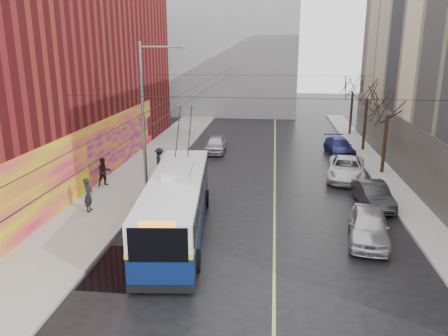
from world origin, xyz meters
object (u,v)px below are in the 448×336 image
object	(u,v)px
tree_near	(389,104)
parked_car_a	(369,226)
streetlight_pole	(146,115)
tree_mid	(368,89)
pedestrian_c	(160,161)
following_car	(216,144)
parked_car_c	(346,168)
trolleybus	(177,204)
parked_car_b	(373,195)
parked_car_d	(339,146)
pedestrian_a	(88,195)
pedestrian_b	(104,172)
tree_far	(353,84)

from	to	relation	value
tree_near	parked_car_a	bearing A→B (deg)	-105.73
streetlight_pole	tree_mid	bearing A→B (deg)	40.65
tree_near	tree_mid	world-z (taller)	tree_mid
tree_mid	pedestrian_c	size ratio (longest dim) A/B	3.72
following_car	pedestrian_c	xyz separation A→B (m)	(-2.96, -7.25, 0.36)
pedestrian_c	parked_car_c	bearing A→B (deg)	-112.50
tree_near	trolleybus	size ratio (longest dim) A/B	0.55
parked_car_b	tree_near	bearing A→B (deg)	67.42
tree_mid	parked_car_c	size ratio (longest dim) A/B	1.27
tree_mid	parked_car_d	distance (m)	5.28
parked_car_a	pedestrian_a	bearing A→B (deg)	-178.67
parked_car_c	pedestrian_a	xyz separation A→B (m)	(-14.74, -8.10, 0.35)
pedestrian_b	parked_car_c	bearing A→B (deg)	-26.30
following_car	pedestrian_c	size ratio (longest dim) A/B	2.25
tree_far	trolleybus	distance (m)	28.46
parked_car_d	tree_far	bearing A→B (deg)	69.46
parked_car_c	pedestrian_c	world-z (taller)	pedestrian_c
parked_car_c	pedestrian_a	bearing A→B (deg)	-142.32
tree_near	pedestrian_a	xyz separation A→B (m)	(-17.44, -9.52, -3.90)
streetlight_pole	following_car	xyz separation A→B (m)	(2.60, 11.25, -4.16)
tree_near	tree_far	distance (m)	14.00
pedestrian_b	pedestrian_c	world-z (taller)	pedestrian_b
parked_car_d	pedestrian_b	distance (m)	19.32
tree_near	parked_car_c	xyz separation A→B (m)	(-2.70, -1.43, -4.25)
tree_mid	following_car	xyz separation A→B (m)	(-12.54, -1.75, -4.56)
parked_car_a	pedestrian_b	distance (m)	16.29
tree_far	parked_car_c	bearing A→B (deg)	-99.93
tree_mid	following_car	size ratio (longest dim) A/B	1.65
trolleybus	pedestrian_b	world-z (taller)	trolleybus
tree_mid	following_car	bearing A→B (deg)	-172.04
parked_car_c	trolleybus	bearing A→B (deg)	-124.46
streetlight_pole	parked_car_b	world-z (taller)	streetlight_pole
parked_car_d	pedestrian_b	xyz separation A→B (m)	(-16.06, -10.74, 0.38)
trolleybus	parked_car_a	size ratio (longest dim) A/B	2.63
tree_mid	parked_car_b	bearing A→B (deg)	-98.39
pedestrian_c	following_car	bearing A→B (deg)	-47.31
trolleybus	parked_car_d	world-z (taller)	trolleybus
tree_mid	streetlight_pole	bearing A→B (deg)	-139.35
pedestrian_c	tree_mid	bearing A→B (deg)	-84.94
tree_near	parked_car_c	size ratio (longest dim) A/B	1.22
tree_far	parked_car_c	world-z (taller)	tree_far
streetlight_pole	pedestrian_c	xyz separation A→B (m)	(-0.36, 4.00, -3.80)
parked_car_b	parked_car_c	world-z (taller)	parked_car_c
tree_near	trolleybus	world-z (taller)	tree_near
tree_far	parked_car_a	bearing A→B (deg)	-97.19
parked_car_d	pedestrian_c	xyz separation A→B (m)	(-13.29, -7.55, 0.37)
parked_car_c	pedestrian_a	size ratio (longest dim) A/B	2.83
tree_mid	following_car	distance (m)	13.46
tree_near	following_car	size ratio (longest dim) A/B	1.58
parked_car_b	parked_car_d	size ratio (longest dim) A/B	0.88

